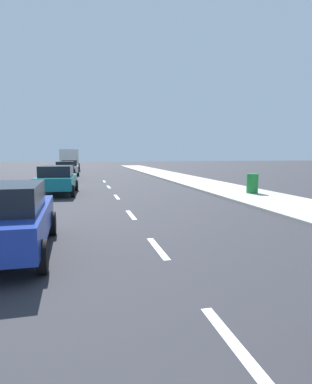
{
  "coord_description": "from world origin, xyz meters",
  "views": [
    {
      "loc": [
        -1.67,
        3.49,
        2.2
      ],
      "look_at": [
        0.4,
        12.61,
        1.1
      ],
      "focal_mm": 30.31,
      "sensor_mm": 36.0,
      "label": 1
    }
  ],
  "objects_px": {
    "parked_car_teal": "(57,179)",
    "delivery_truck": "(70,159)",
    "trash_bin_far": "(252,183)",
    "parked_car_blue": "(3,217)",
    "parked_car_black": "(65,170)",
    "parked_car_white": "(69,167)"
  },
  "relations": [
    {
      "from": "trash_bin_far",
      "to": "parked_car_blue",
      "type": "bearing_deg",
      "value": -142.53
    },
    {
      "from": "parked_car_blue",
      "to": "delivery_truck",
      "type": "height_order",
      "value": "delivery_truck"
    },
    {
      "from": "parked_car_white",
      "to": "trash_bin_far",
      "type": "bearing_deg",
      "value": -63.98
    },
    {
      "from": "parked_car_blue",
      "to": "parked_car_black",
      "type": "xyz_separation_m",
      "value": [
        0.29,
        20.98,
        -0.01
      ]
    },
    {
      "from": "parked_car_blue",
      "to": "trash_bin_far",
      "type": "distance_m",
      "value": 13.18
    },
    {
      "from": "parked_car_black",
      "to": "delivery_truck",
      "type": "height_order",
      "value": "delivery_truck"
    },
    {
      "from": "parked_car_teal",
      "to": "delivery_truck",
      "type": "bearing_deg",
      "value": 93.15
    },
    {
      "from": "parked_car_blue",
      "to": "parked_car_white",
      "type": "bearing_deg",
      "value": 87.57
    },
    {
      "from": "parked_car_blue",
      "to": "delivery_truck",
      "type": "xyz_separation_m",
      "value": [
        -0.0,
        38.54,
        0.66
      ]
    },
    {
      "from": "parked_car_blue",
      "to": "parked_car_white",
      "type": "xyz_separation_m",
      "value": [
        0.39,
        27.14,
        -0.0
      ]
    },
    {
      "from": "parked_car_teal",
      "to": "delivery_truck",
      "type": "distance_m",
      "value": 27.59
    },
    {
      "from": "parked_car_black",
      "to": "parked_car_white",
      "type": "height_order",
      "value": "same"
    },
    {
      "from": "parked_car_blue",
      "to": "delivery_truck",
      "type": "distance_m",
      "value": 38.55
    },
    {
      "from": "parked_car_blue",
      "to": "delivery_truck",
      "type": "relative_size",
      "value": 0.71
    },
    {
      "from": "parked_car_teal",
      "to": "parked_car_white",
      "type": "xyz_separation_m",
      "value": [
        0.06,
        16.18,
        -0.0
      ]
    },
    {
      "from": "delivery_truck",
      "to": "trash_bin_far",
      "type": "bearing_deg",
      "value": -71.84
    },
    {
      "from": "parked_car_teal",
      "to": "delivery_truck",
      "type": "relative_size",
      "value": 0.72
    },
    {
      "from": "parked_car_white",
      "to": "delivery_truck",
      "type": "height_order",
      "value": "delivery_truck"
    },
    {
      "from": "parked_car_teal",
      "to": "parked_car_black",
      "type": "bearing_deg",
      "value": 92.7
    },
    {
      "from": "parked_car_blue",
      "to": "trash_bin_far",
      "type": "xyz_separation_m",
      "value": [
        10.46,
        8.02,
        -0.19
      ]
    },
    {
      "from": "parked_car_teal",
      "to": "trash_bin_far",
      "type": "height_order",
      "value": "parked_car_teal"
    },
    {
      "from": "parked_car_white",
      "to": "parked_car_blue",
      "type": "bearing_deg",
      "value": -92.58
    }
  ]
}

